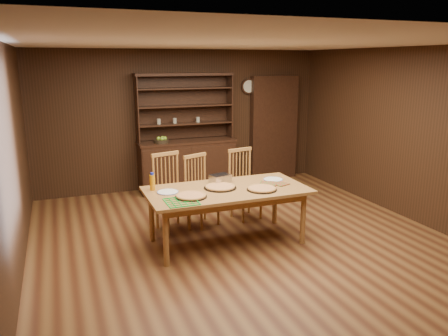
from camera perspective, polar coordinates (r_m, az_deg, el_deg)
name	(u,v)px	position (r m, az deg, el deg)	size (l,w,h in m)	color
floor	(246,243)	(5.98, 2.84, -9.71)	(6.00, 6.00, 0.00)	brown
room_shell	(247,127)	(5.55, 3.04, 5.42)	(6.00, 6.00, 6.00)	white
china_hutch	(187,158)	(8.27, -4.87, 1.26)	(1.84, 0.52, 2.17)	#331C11
doorway	(274,128)	(9.03, 6.50, 5.21)	(1.00, 0.18, 2.10)	#331C11
wall_clock	(249,86)	(8.75, 3.23, 10.60)	(0.30, 0.05, 0.30)	#331C11
dining_table	(227,194)	(5.76, 0.37, -3.40)	(2.12, 1.06, 0.75)	#A26B38
chair_left	(169,189)	(6.35, -7.13, -2.71)	(0.55, 0.54, 1.11)	#B87A3F
chair_center	(200,188)	(6.48, -3.22, -2.58)	(0.55, 0.54, 1.05)	#B87A3F
chair_right	(243,181)	(6.77, 2.54, -1.74)	(0.52, 0.50, 1.08)	#B87A3F
pizza_left	(191,196)	(5.41, -4.34, -3.64)	(0.40, 0.40, 0.04)	black
pizza_right	(262,189)	(5.71, 4.96, -2.71)	(0.40, 0.40, 0.04)	black
pizza_center	(220,187)	(5.77, -0.51, -2.49)	(0.43, 0.43, 0.04)	black
cooling_rack	(181,201)	(5.23, -5.58, -4.36)	(0.36, 0.36, 0.02)	green
plate_left	(168,192)	(5.62, -7.36, -3.13)	(0.28, 0.28, 0.02)	white
plate_right	(273,179)	(6.20, 6.44, -1.49)	(0.28, 0.28, 0.02)	white
foil_dish	(220,178)	(6.04, -0.49, -1.36)	(0.27, 0.19, 0.11)	silver
juice_bottle	(152,182)	(5.73, -9.34, -1.82)	(0.07, 0.07, 0.23)	orange
pot_holder_a	(280,184)	(6.00, 7.37, -2.07)	(0.19, 0.19, 0.01)	#AA131C
pot_holder_b	(268,184)	(5.98, 5.78, -2.05)	(0.22, 0.22, 0.02)	#AA131C
fruit_bowl	(162,140)	(8.01, -8.16, 3.59)	(0.28, 0.28, 0.12)	black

